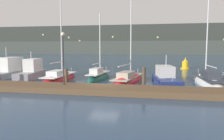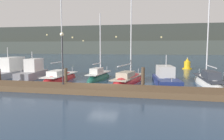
% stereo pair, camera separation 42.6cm
% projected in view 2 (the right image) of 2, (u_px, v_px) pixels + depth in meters
% --- Properties ---
extents(ground_plane, '(400.00, 400.00, 0.00)m').
position_uv_depth(ground_plane, '(103.00, 88.00, 18.91)').
color(ground_plane, navy).
extents(dock, '(43.92, 2.80, 0.45)m').
position_uv_depth(dock, '(98.00, 89.00, 17.14)').
color(dock, brown).
rests_on(dock, ground).
extents(mooring_pile_2, '(0.28, 0.28, 1.65)m').
position_uv_depth(mooring_pile_2, '(66.00, 78.00, 19.38)').
color(mooring_pile_2, '#4C3D2D').
rests_on(mooring_pile_2, ground).
extents(mooring_pile_3, '(0.28, 0.28, 1.88)m').
position_uv_depth(mooring_pile_3, '(143.00, 79.00, 17.98)').
color(mooring_pile_3, '#4C3D2D').
rests_on(mooring_pile_3, ground).
extents(motorboat_berth_2, '(2.86, 7.57, 4.20)m').
position_uv_depth(motorboat_berth_2, '(9.00, 73.00, 26.18)').
color(motorboat_berth_2, gray).
rests_on(motorboat_berth_2, ground).
extents(motorboat_berth_3, '(2.52, 6.06, 3.74)m').
position_uv_depth(motorboat_berth_3, '(33.00, 75.00, 24.81)').
color(motorboat_berth_3, gray).
rests_on(motorboat_berth_3, ground).
extents(sailboat_berth_4, '(1.98, 7.15, 11.17)m').
position_uv_depth(sailboat_berth_4, '(60.00, 79.00, 23.49)').
color(sailboat_berth_4, red).
rests_on(sailboat_berth_4, ground).
extents(sailboat_berth_5, '(2.08, 5.86, 7.97)m').
position_uv_depth(sailboat_berth_5, '(99.00, 78.00, 24.05)').
color(sailboat_berth_5, '#195647').
rests_on(sailboat_berth_5, ground).
extents(sailboat_berth_6, '(3.34, 8.12, 10.87)m').
position_uv_depth(sailboat_berth_6, '(129.00, 81.00, 22.12)').
color(sailboat_berth_6, red).
rests_on(sailboat_berth_6, ground).
extents(motorboat_berth_7, '(3.01, 6.71, 3.45)m').
position_uv_depth(motorboat_berth_7, '(166.00, 81.00, 21.25)').
color(motorboat_berth_7, navy).
rests_on(motorboat_berth_7, ground).
extents(sailboat_berth_8, '(2.12, 8.47, 12.36)m').
position_uv_depth(sailboat_berth_8, '(208.00, 83.00, 20.98)').
color(sailboat_berth_8, white).
rests_on(sailboat_berth_8, ground).
extents(channel_buoy, '(1.49, 1.49, 1.87)m').
position_uv_depth(channel_buoy, '(187.00, 65.00, 35.54)').
color(channel_buoy, gold).
rests_on(channel_buoy, ground).
extents(dock_lamppost, '(0.32, 0.32, 4.27)m').
position_uv_depth(dock_lamppost, '(62.00, 50.00, 17.85)').
color(dock_lamppost, '#2D2D33').
rests_on(dock_lamppost, dock).
extents(hillside_backdrop, '(240.00, 23.00, 15.78)m').
position_uv_depth(hillside_backdrop, '(145.00, 41.00, 122.41)').
color(hillside_backdrop, '#333833').
rests_on(hillside_backdrop, ground).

